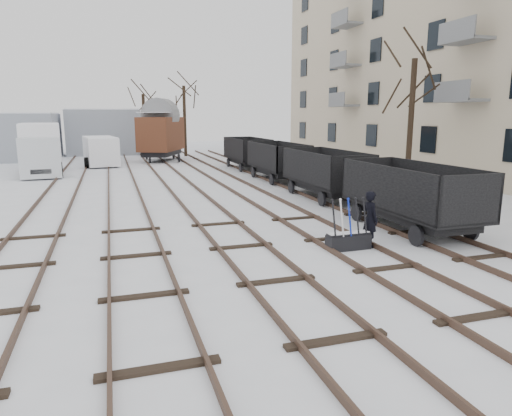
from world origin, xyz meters
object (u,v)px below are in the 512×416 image
Objects in this scene: worker at (370,219)px; lorry at (41,148)px; panel_van at (101,151)px; freight_wagon_a at (410,205)px; ground_frame at (348,240)px; box_van_wagon at (161,133)px.

lorry is (-11.56, 21.89, 0.88)m from worker.
panel_van is (3.66, 4.26, -0.55)m from lorry.
ground_frame is at bearing -154.87° from freight_wagon_a.
freight_wagon_a is at bearing -61.40° from lorry.
ground_frame is at bearing 94.61° from worker.
freight_wagon_a is 0.90× the size of box_van_wagon.
freight_wagon_a is at bearing -54.74° from box_van_wagon.
lorry is at bearing 115.28° from ground_frame.
ground_frame is 0.28× the size of panel_van.
panel_van reaches higher than freight_wagon_a.
box_van_wagon is at bearing 93.47° from ground_frame.
ground_frame is 0.27× the size of freight_wagon_a.
box_van_wagon is at bearing 2.88° from worker.
lorry is 5.65m from panel_van.
box_van_wagon is 10.93m from lorry.
freight_wagon_a is 24.82m from lorry.
freight_wagon_a is at bearing -63.01° from worker.
lorry is at bearing -117.96° from box_van_wagon.
panel_van is at bearing 112.42° from freight_wagon_a.
worker is 0.31× the size of freight_wagon_a.
ground_frame is 0.89× the size of worker.
panel_van is (-4.96, -2.41, -1.23)m from box_van_wagon.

